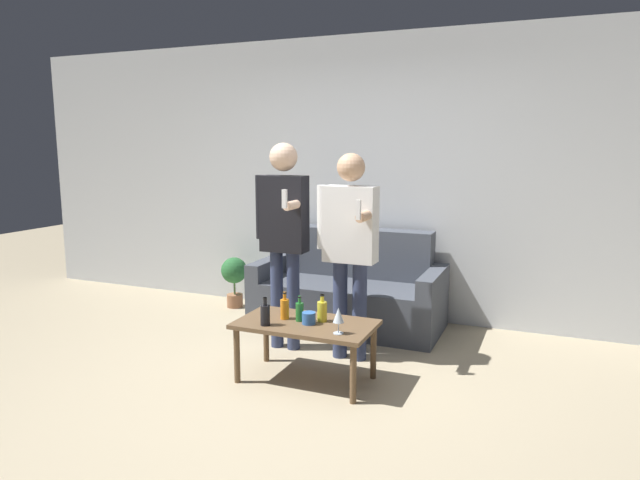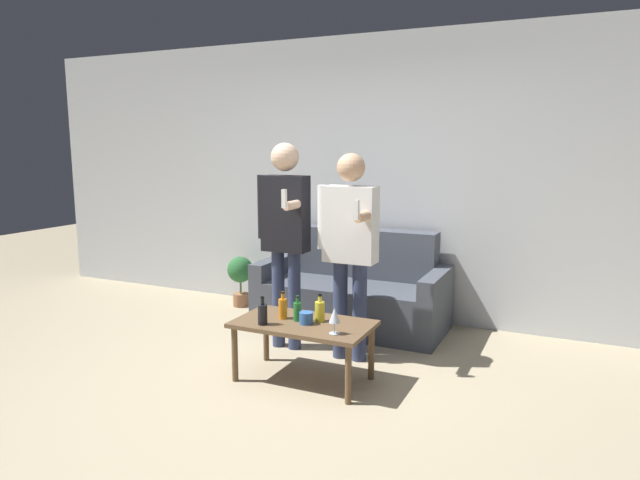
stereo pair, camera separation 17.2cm
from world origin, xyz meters
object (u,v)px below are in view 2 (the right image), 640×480
object	(u,v)px
person_standing_right	(350,240)
coffee_table	(303,329)
couch	(353,293)
bottle_orange	(263,314)
person_standing_left	(285,227)

from	to	relation	value
person_standing_right	coffee_table	bearing A→B (deg)	-104.59
couch	coffee_table	xyz separation A→B (m)	(0.14, -1.33, 0.07)
bottle_orange	person_standing_right	bearing A→B (deg)	61.91
couch	person_standing_left	world-z (taller)	person_standing_left
bottle_orange	person_standing_left	xyz separation A→B (m)	(-0.20, 0.71, 0.51)
couch	person_standing_right	bearing A→B (deg)	-70.77
person_standing_left	person_standing_right	bearing A→B (deg)	-1.99
couch	coffee_table	bearing A→B (deg)	-83.83
coffee_table	person_standing_left	xyz separation A→B (m)	(-0.44, 0.55, 0.64)
couch	bottle_orange	world-z (taller)	couch
coffee_table	person_standing_right	xyz separation A→B (m)	(0.14, 0.53, 0.57)
person_standing_left	person_standing_right	xyz separation A→B (m)	(0.57, -0.02, -0.07)
coffee_table	person_standing_left	size ratio (longest dim) A/B	0.58
couch	bottle_orange	size ratio (longest dim) A/B	8.69
bottle_orange	coffee_table	bearing A→B (deg)	35.50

